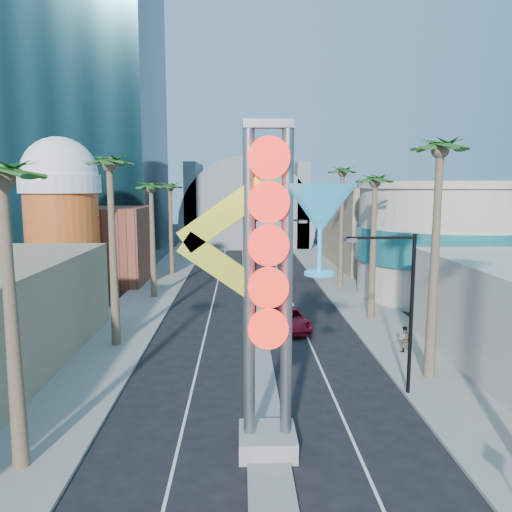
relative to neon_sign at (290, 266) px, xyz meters
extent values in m
plane|color=black|center=(-0.82, -2.96, -7.31)|extent=(240.00, 240.00, 0.00)
cube|color=gray|center=(-10.32, 32.04, -7.23)|extent=(5.00, 100.00, 0.15)
cube|color=gray|center=(8.68, 32.04, -7.23)|extent=(5.00, 100.00, 0.15)
cube|color=gray|center=(-0.82, 35.04, -7.23)|extent=(1.60, 84.00, 0.15)
cube|color=black|center=(-22.82, 49.04, 17.69)|extent=(20.00, 20.00, 50.00)
cube|color=brown|center=(-16.82, 35.04, -3.31)|extent=(10.00, 10.00, 8.00)
cube|color=tan|center=(15.18, 45.04, -2.31)|extent=(10.00, 20.00, 10.00)
cylinder|color=#CD4E1B|center=(-17.82, 27.04, -2.31)|extent=(6.40, 6.40, 10.00)
cylinder|color=white|center=(-17.82, 27.04, 3.09)|extent=(7.00, 7.00, 1.60)
sphere|color=white|center=(-17.82, 27.04, 3.89)|extent=(6.60, 6.60, 6.60)
cylinder|color=#BDB0A0|center=(17.18, 27.04, -2.31)|extent=(16.00, 16.00, 10.00)
cylinder|color=teal|center=(17.18, 27.04, -2.31)|extent=(16.60, 16.60, 3.00)
cylinder|color=#BDB0A0|center=(17.18, 27.04, 2.99)|extent=(16.60, 16.60, 0.60)
cylinder|color=slate|center=(-0.82, 69.04, -3.31)|extent=(22.00, 16.00, 22.00)
cube|color=slate|center=(-9.82, 69.04, -0.31)|extent=(2.00, 16.00, 14.00)
cube|color=slate|center=(8.18, 69.04, -0.31)|extent=(2.00, 16.00, 14.00)
cube|color=gray|center=(-0.82, 0.04, -6.91)|extent=(2.20, 2.20, 0.80)
cylinder|color=slate|center=(-1.52, 0.04, -0.81)|extent=(0.44, 0.44, 12.00)
cylinder|color=slate|center=(-0.12, 0.04, -0.81)|extent=(0.44, 0.44, 12.00)
cube|color=slate|center=(-0.82, 0.04, 5.09)|extent=(1.80, 0.50, 0.30)
cylinder|color=red|center=(-0.82, -0.31, 3.89)|extent=(1.50, 0.25, 1.50)
cylinder|color=red|center=(-0.82, -0.31, 2.34)|extent=(1.50, 0.25, 1.50)
cylinder|color=red|center=(-0.82, -0.31, 0.79)|extent=(1.50, 0.25, 1.50)
cylinder|color=red|center=(-0.82, -0.31, -0.76)|extent=(1.50, 0.25, 1.50)
cylinder|color=red|center=(-0.82, -0.31, -2.31)|extent=(1.50, 0.25, 1.50)
cube|color=yellow|center=(-2.42, 0.04, 1.89)|extent=(3.47, 0.25, 2.80)
cube|color=yellow|center=(-2.42, 0.04, -0.11)|extent=(3.47, 0.25, 2.80)
cone|color=#259AD4|center=(1.08, 0.04, 2.09)|extent=(2.60, 2.60, 1.80)
cylinder|color=#259AD4|center=(1.08, 0.04, 0.49)|extent=(0.16, 0.16, 1.60)
cylinder|color=#259AD4|center=(1.08, 0.04, -0.31)|extent=(1.10, 1.10, 0.12)
cylinder|color=black|center=(-0.82, 17.04, -3.31)|extent=(0.18, 0.18, 8.00)
cube|color=black|center=(0.98, 17.04, 0.49)|extent=(3.60, 0.12, 0.12)
cube|color=slate|center=(2.58, 17.04, 0.39)|extent=(0.60, 0.25, 0.18)
cylinder|color=black|center=(-0.82, 41.04, -3.31)|extent=(0.18, 0.18, 8.00)
cube|color=black|center=(-2.62, 41.04, 0.49)|extent=(3.60, 0.12, 0.12)
cube|color=slate|center=(-4.22, 41.04, 0.39)|extent=(0.60, 0.25, 0.18)
cylinder|color=black|center=(6.38, 5.04, -3.31)|extent=(0.18, 0.18, 8.00)
cube|color=black|center=(4.76, 5.04, 0.49)|extent=(3.24, 0.12, 0.12)
cube|color=slate|center=(3.32, 5.04, 0.39)|extent=(0.60, 0.25, 0.18)
cylinder|color=brown|center=(-9.82, -0.96, -2.06)|extent=(0.40, 0.40, 10.50)
sphere|color=#1B4C19|center=(-9.82, -0.96, 3.19)|extent=(2.40, 2.40, 2.40)
cylinder|color=brown|center=(-9.82, 13.04, -1.56)|extent=(0.40, 0.40, 11.50)
sphere|color=#1B4C19|center=(-9.82, 13.04, 4.19)|extent=(2.40, 2.40, 2.40)
cylinder|color=brown|center=(-9.82, 27.04, -2.31)|extent=(0.40, 0.40, 10.00)
sphere|color=#1B4C19|center=(-9.82, 27.04, 2.69)|extent=(2.40, 2.40, 2.40)
cylinder|color=brown|center=(-9.82, 39.04, -2.31)|extent=(0.40, 0.40, 10.00)
sphere|color=#1B4C19|center=(-9.82, 39.04, 2.69)|extent=(2.40, 2.40, 2.40)
cylinder|color=brown|center=(8.18, 7.04, -1.31)|extent=(0.40, 0.40, 12.00)
sphere|color=#1B4C19|center=(8.18, 7.04, 4.69)|extent=(2.40, 2.40, 2.40)
cylinder|color=brown|center=(8.18, 19.04, -2.06)|extent=(0.40, 0.40, 10.50)
sphere|color=#1B4C19|center=(8.18, 19.04, 3.19)|extent=(2.40, 2.40, 2.40)
cylinder|color=brown|center=(8.18, 31.04, -1.56)|extent=(0.40, 0.40, 11.50)
sphere|color=#1B4C19|center=(8.18, 31.04, 4.19)|extent=(2.40, 2.40, 2.40)
imported|color=#A40C23|center=(1.53, 16.53, -6.54)|extent=(3.23, 5.78, 1.53)
imported|color=gray|center=(8.13, 11.07, -6.36)|extent=(0.87, 0.73, 1.59)
camera|label=1|loc=(-1.81, -18.08, 2.92)|focal=35.00mm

